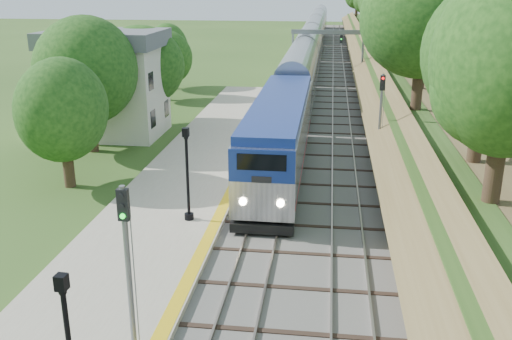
# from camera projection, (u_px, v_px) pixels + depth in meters

# --- Properties ---
(trackbed) EXTENTS (9.50, 170.00, 0.28)m
(trackbed) POSITION_uv_depth(u_px,v_px,m) (323.00, 77.00, 71.22)
(trackbed) COLOR #4C4944
(trackbed) RESTS_ON ground
(platform) EXTENTS (6.40, 68.00, 0.38)m
(platform) POSITION_uv_depth(u_px,v_px,m) (173.00, 203.00, 30.69)
(platform) COLOR #9D947F
(platform) RESTS_ON ground
(yellow_stripe) EXTENTS (0.55, 68.00, 0.01)m
(yellow_stripe) POSITION_uv_depth(u_px,v_px,m) (225.00, 202.00, 30.28)
(yellow_stripe) COLOR gold
(yellow_stripe) RESTS_ON platform
(embankment) EXTENTS (10.64, 170.00, 11.70)m
(embankment) POSITION_uv_depth(u_px,v_px,m) (392.00, 63.00, 69.61)
(embankment) COLOR brown
(embankment) RESTS_ON ground
(station_building) EXTENTS (8.60, 6.60, 8.00)m
(station_building) POSITION_uv_depth(u_px,v_px,m) (108.00, 83.00, 43.68)
(station_building) COLOR silver
(station_building) RESTS_ON ground
(signal_gantry) EXTENTS (8.40, 0.38, 6.20)m
(signal_gantry) POSITION_uv_depth(u_px,v_px,m) (328.00, 42.00, 64.94)
(signal_gantry) COLOR slate
(signal_gantry) RESTS_ON ground
(trees_behind_platform) EXTENTS (7.82, 53.32, 7.21)m
(trees_behind_platform) POSITION_uv_depth(u_px,v_px,m) (95.00, 103.00, 34.42)
(trees_behind_platform) COLOR #332316
(trees_behind_platform) RESTS_ON ground
(train) EXTENTS (3.10, 124.15, 4.55)m
(train) POSITION_uv_depth(u_px,v_px,m) (311.00, 46.00, 83.40)
(train) COLOR black
(train) RESTS_ON trackbed
(lamppost_far) EXTENTS (0.46, 0.46, 4.64)m
(lamppost_far) POSITION_uv_depth(u_px,v_px,m) (188.00, 180.00, 27.45)
(lamppost_far) COLOR black
(lamppost_far) RESTS_ON platform
(signal_platform) EXTENTS (0.33, 0.26, 5.63)m
(signal_platform) POSITION_uv_depth(u_px,v_px,m) (127.00, 254.00, 16.98)
(signal_platform) COLOR slate
(signal_platform) RESTS_ON platform
(signal_farside) EXTENTS (0.32, 0.26, 5.88)m
(signal_farside) POSITION_uv_depth(u_px,v_px,m) (381.00, 110.00, 36.37)
(signal_farside) COLOR slate
(signal_farside) RESTS_ON ground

